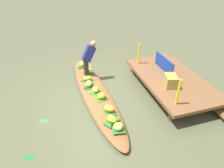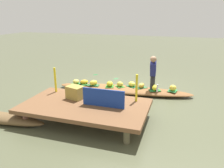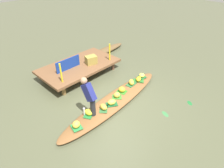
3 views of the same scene
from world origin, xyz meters
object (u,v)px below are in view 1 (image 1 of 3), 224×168
at_px(banana_bunch_5, 89,84).
at_px(market_banner, 164,64).
at_px(banana_bunch_1, 109,108).
at_px(banana_bunch_8, 101,96).
at_px(banana_bunch_7, 112,119).
at_px(banana_bunch_4, 82,64).
at_px(vendor_person, 89,56).
at_px(produce_crate, 171,81).
at_px(banana_bunch_2, 89,71).
at_px(banana_bunch_0, 96,90).
at_px(vendor_boat, 95,93).
at_px(banana_bunch_6, 87,78).
at_px(banana_bunch_3, 118,126).
at_px(water_bottle, 91,68).

height_order(banana_bunch_5, market_banner, market_banner).
xyz_separation_m(banana_bunch_1, banana_bunch_8, (-0.60, -0.06, 0.00)).
bearing_deg(banana_bunch_7, market_banner, 124.59).
height_order(banana_bunch_1, banana_bunch_4, banana_bunch_4).
xyz_separation_m(banana_bunch_7, vendor_person, (-2.46, -0.05, 0.60)).
xyz_separation_m(banana_bunch_4, produce_crate, (2.47, 2.19, 0.33)).
distance_m(banana_bunch_7, produce_crate, 2.11).
relative_size(banana_bunch_2, market_banner, 0.24).
bearing_deg(banana_bunch_5, banana_bunch_7, 7.77).
xyz_separation_m(banana_bunch_0, produce_crate, (0.68, 2.08, 0.34)).
distance_m(vendor_boat, banana_bunch_8, 0.52).
bearing_deg(market_banner, banana_bunch_4, -122.25).
bearing_deg(banana_bunch_2, produce_crate, 47.23).
bearing_deg(vendor_boat, banana_bunch_7, 0.32).
relative_size(vendor_boat, produce_crate, 10.76).
xyz_separation_m(banana_bunch_6, vendor_person, (-0.39, 0.16, 0.60)).
bearing_deg(banana_bunch_5, banana_bunch_3, 8.53).
xyz_separation_m(banana_bunch_4, banana_bunch_6, (1.05, 0.00, -0.02)).
relative_size(banana_bunch_0, water_bottle, 0.89).
xyz_separation_m(banana_bunch_5, banana_bunch_7, (1.72, 0.24, -0.01)).
relative_size(banana_bunch_0, produce_crate, 0.51).
distance_m(vendor_person, water_bottle, 0.59).
distance_m(banana_bunch_5, market_banner, 2.55).
bearing_deg(vendor_person, banana_bunch_7, 1.12).
bearing_deg(banana_bunch_5, produce_crate, 64.19).
xyz_separation_m(banana_bunch_2, market_banner, (0.98, 2.35, 0.39)).
bearing_deg(banana_bunch_6, banana_bunch_5, -4.41).
height_order(banana_bunch_2, produce_crate, produce_crate).
bearing_deg(banana_bunch_3, banana_bunch_4, -175.36).
relative_size(banana_bunch_5, vendor_person, 0.22).
bearing_deg(banana_bunch_0, vendor_boat, 178.45).
bearing_deg(banana_bunch_2, banana_bunch_1, 3.00).
bearing_deg(banana_bunch_3, vendor_boat, -174.51).
relative_size(banana_bunch_2, banana_bunch_7, 0.91).
xyz_separation_m(banana_bunch_4, water_bottle, (0.48, 0.24, 0.02)).
relative_size(vendor_boat, banana_bunch_7, 16.43).
xyz_separation_m(banana_bunch_0, banana_bunch_6, (-0.74, -0.11, -0.01)).
relative_size(banana_bunch_3, water_bottle, 0.90).
xyz_separation_m(vendor_boat, water_bottle, (-1.19, 0.13, 0.22)).
distance_m(banana_bunch_4, banana_bunch_5, 1.40).
bearing_deg(produce_crate, banana_bunch_6, -122.88).
height_order(banana_bunch_0, banana_bunch_4, banana_bunch_4).
relative_size(banana_bunch_5, banana_bunch_8, 1.12).
height_order(banana_bunch_3, banana_bunch_6, banana_bunch_6).
bearing_deg(banana_bunch_8, banana_bunch_7, 0.74).
xyz_separation_m(vendor_boat, banana_bunch_6, (-0.62, -0.11, 0.18)).
distance_m(banana_bunch_1, produce_crate, 1.98).
relative_size(vendor_boat, banana_bunch_4, 20.67).
bearing_deg(banana_bunch_2, banana_bunch_4, -166.35).
bearing_deg(market_banner, banana_bunch_2, -112.92).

